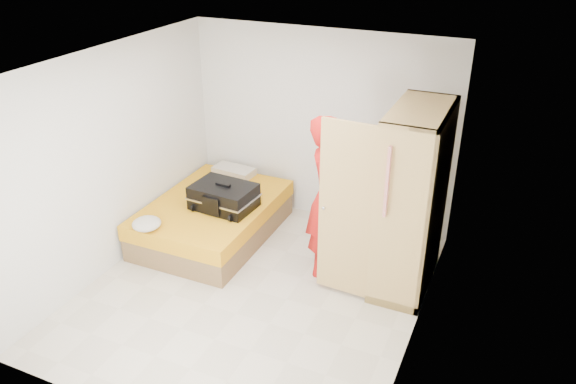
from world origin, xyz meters
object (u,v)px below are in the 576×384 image
at_px(wardrobe, 406,205).
at_px(round_cushion, 147,224).
at_px(bed, 213,218).
at_px(suitcase, 224,197).
at_px(person, 329,197).

relative_size(wardrobe, round_cushion, 6.13).
bearing_deg(bed, wardrobe, -0.37).
bearing_deg(suitcase, person, 2.01).
relative_size(bed, round_cushion, 5.89).
height_order(person, suitcase, person).
relative_size(wardrobe, suitcase, 2.57).
relative_size(person, suitcase, 2.36).
height_order(person, round_cushion, person).
bearing_deg(bed, person, -3.90).
relative_size(bed, person, 1.05).
height_order(bed, round_cushion, round_cushion).
xyz_separation_m(bed, person, (1.63, -0.11, 0.71)).
distance_m(bed, round_cushion, 1.02).
relative_size(suitcase, round_cushion, 2.38).
height_order(wardrobe, suitcase, wardrobe).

